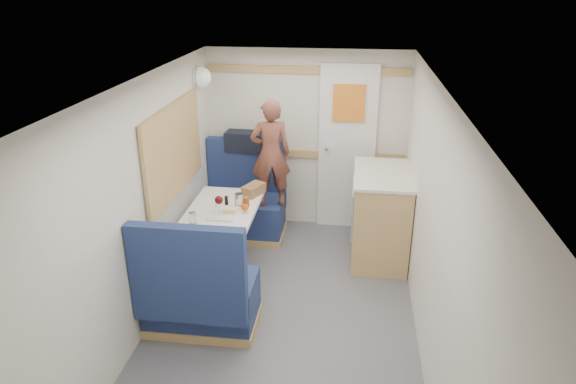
# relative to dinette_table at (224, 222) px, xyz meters

# --- Properties ---
(floor) EXTENTS (4.50, 4.50, 0.00)m
(floor) POSITION_rel_dinette_table_xyz_m (0.65, -1.00, -0.57)
(floor) COLOR #515156
(floor) RESTS_ON ground
(ceiling) EXTENTS (4.50, 4.50, 0.00)m
(ceiling) POSITION_rel_dinette_table_xyz_m (0.65, -1.00, 1.43)
(ceiling) COLOR silver
(ceiling) RESTS_ON wall_back
(wall_back) EXTENTS (2.20, 0.02, 2.00)m
(wall_back) POSITION_rel_dinette_table_xyz_m (0.65, 1.25, 0.43)
(wall_back) COLOR silver
(wall_back) RESTS_ON floor
(wall_left) EXTENTS (0.02, 4.50, 2.00)m
(wall_left) POSITION_rel_dinette_table_xyz_m (-0.45, -1.00, 0.43)
(wall_left) COLOR silver
(wall_left) RESTS_ON floor
(wall_right) EXTENTS (0.02, 4.50, 2.00)m
(wall_right) POSITION_rel_dinette_table_xyz_m (1.75, -1.00, 0.43)
(wall_right) COLOR silver
(wall_right) RESTS_ON floor
(oak_trim_low) EXTENTS (2.15, 0.02, 0.08)m
(oak_trim_low) POSITION_rel_dinette_table_xyz_m (0.65, 1.23, 0.28)
(oak_trim_low) COLOR #A7814B
(oak_trim_low) RESTS_ON wall_back
(oak_trim_high) EXTENTS (2.15, 0.02, 0.08)m
(oak_trim_high) POSITION_rel_dinette_table_xyz_m (0.65, 1.23, 1.21)
(oak_trim_high) COLOR #A7814B
(oak_trim_high) RESTS_ON wall_back
(side_window) EXTENTS (0.04, 1.30, 0.72)m
(side_window) POSITION_rel_dinette_table_xyz_m (-0.43, 0.00, 0.68)
(side_window) COLOR #B2B69B
(side_window) RESTS_ON wall_left
(rear_door) EXTENTS (0.62, 0.12, 1.86)m
(rear_door) POSITION_rel_dinette_table_xyz_m (1.10, 1.22, 0.41)
(rear_door) COLOR white
(rear_door) RESTS_ON wall_back
(dinette_table) EXTENTS (0.62, 0.92, 0.72)m
(dinette_table) POSITION_rel_dinette_table_xyz_m (0.00, 0.00, 0.00)
(dinette_table) COLOR white
(dinette_table) RESTS_ON floor
(bench_far) EXTENTS (0.90, 0.59, 1.05)m
(bench_far) POSITION_rel_dinette_table_xyz_m (-0.00, 0.86, -0.27)
(bench_far) COLOR navy
(bench_far) RESTS_ON floor
(bench_near) EXTENTS (0.90, 0.59, 1.05)m
(bench_near) POSITION_rel_dinette_table_xyz_m (-0.00, -0.86, -0.27)
(bench_near) COLOR navy
(bench_near) RESTS_ON floor
(ledge) EXTENTS (0.90, 0.14, 0.04)m
(ledge) POSITION_rel_dinette_table_xyz_m (-0.00, 1.12, 0.31)
(ledge) COLOR #A7814B
(ledge) RESTS_ON bench_far
(dome_light) EXTENTS (0.20, 0.20, 0.20)m
(dome_light) POSITION_rel_dinette_table_xyz_m (-0.39, 0.85, 1.18)
(dome_light) COLOR white
(dome_light) RESTS_ON wall_left
(galley_counter) EXTENTS (0.57, 0.92, 0.92)m
(galley_counter) POSITION_rel_dinette_table_xyz_m (1.47, 0.55, -0.10)
(galley_counter) COLOR #A7814B
(galley_counter) RESTS_ON floor
(person) EXTENTS (0.47, 0.36, 1.13)m
(person) POSITION_rel_dinette_table_xyz_m (0.33, 0.70, 0.45)
(person) COLOR brown
(person) RESTS_ON bench_far
(duffel_bag) EXTENTS (0.46, 0.24, 0.21)m
(duffel_bag) POSITION_rel_dinette_table_xyz_m (-0.01, 1.12, 0.44)
(duffel_bag) COLOR black
(duffel_bag) RESTS_ON ledge
(tray) EXTENTS (0.25, 0.32, 0.02)m
(tray) POSITION_rel_dinette_table_xyz_m (0.04, -0.16, 0.16)
(tray) COLOR silver
(tray) RESTS_ON dinette_table
(orange_fruit) EXTENTS (0.07, 0.07, 0.07)m
(orange_fruit) POSITION_rel_dinette_table_xyz_m (0.22, -0.10, 0.20)
(orange_fruit) COLOR orange
(orange_fruit) RESTS_ON tray
(cheese_block) EXTENTS (0.11, 0.07, 0.04)m
(cheese_block) POSITION_rel_dinette_table_xyz_m (0.10, -0.15, 0.19)
(cheese_block) COLOR #D5C17B
(cheese_block) RESTS_ON tray
(wine_glass) EXTENTS (0.08, 0.08, 0.17)m
(wine_glass) POSITION_rel_dinette_table_xyz_m (0.00, -0.15, 0.28)
(wine_glass) COLOR white
(wine_glass) RESTS_ON dinette_table
(tumbler_left) EXTENTS (0.06, 0.06, 0.10)m
(tumbler_left) POSITION_rel_dinette_table_xyz_m (-0.17, -0.38, 0.21)
(tumbler_left) COLOR white
(tumbler_left) RESTS_ON dinette_table
(tumbler_right) EXTENTS (0.08, 0.08, 0.12)m
(tumbler_right) POSITION_rel_dinette_table_xyz_m (0.14, 0.03, 0.22)
(tumbler_right) COLOR white
(tumbler_right) RESTS_ON dinette_table
(beer_glass) EXTENTS (0.06, 0.06, 0.09)m
(beer_glass) POSITION_rel_dinette_table_xyz_m (0.21, 0.03, 0.20)
(beer_glass) COLOR brown
(beer_glass) RESTS_ON dinette_table
(pepper_grinder) EXTENTS (0.03, 0.03, 0.09)m
(pepper_grinder) POSITION_rel_dinette_table_xyz_m (0.02, 0.05, 0.20)
(pepper_grinder) COLOR black
(pepper_grinder) RESTS_ON dinette_table
(salt_grinder) EXTENTS (0.04, 0.04, 0.09)m
(salt_grinder) POSITION_rel_dinette_table_xyz_m (-0.05, -0.03, 0.20)
(salt_grinder) COLOR white
(salt_grinder) RESTS_ON dinette_table
(bread_loaf) EXTENTS (0.22, 0.27, 0.10)m
(bread_loaf) POSITION_rel_dinette_table_xyz_m (0.22, 0.32, 0.20)
(bread_loaf) COLOR brown
(bread_loaf) RESTS_ON dinette_table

